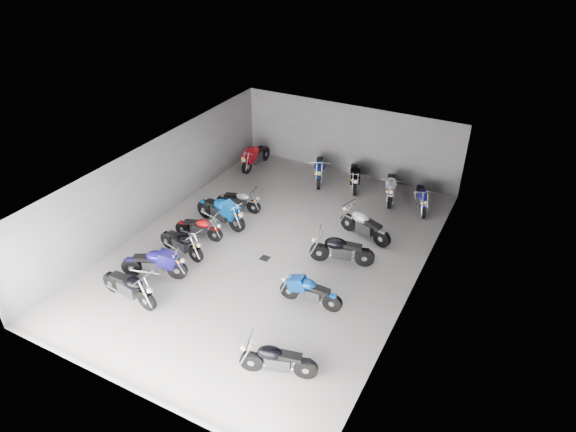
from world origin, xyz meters
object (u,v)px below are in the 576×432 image
at_px(motorcycle_back_c, 320,169).
at_px(motorcycle_back_e, 391,187).
at_px(motorcycle_left_b, 155,264).
at_px(motorcycle_right_f, 364,225).
at_px(motorcycle_right_e, 341,250).
at_px(motorcycle_back_a, 255,156).
at_px(motorcycle_right_a, 277,360).
at_px(motorcycle_back_d, 354,176).
at_px(motorcycle_left_c, 182,243).
at_px(motorcycle_right_c, 310,292).
at_px(motorcycle_back_f, 422,198).
at_px(motorcycle_left_d, 199,228).
at_px(motorcycle_left_a, 129,287).
at_px(motorcycle_left_e, 221,211).
at_px(motorcycle_left_f, 239,200).
at_px(drain_grate, 265,258).

bearing_deg(motorcycle_back_c, motorcycle_back_e, 155.72).
bearing_deg(motorcycle_left_b, motorcycle_right_f, 114.62).
bearing_deg(motorcycle_back_e, motorcycle_right_e, 72.47).
bearing_deg(motorcycle_right_e, motorcycle_back_a, 35.54).
bearing_deg(motorcycle_right_a, motorcycle_back_d, -7.07).
distance_m(motorcycle_left_b, motorcycle_right_a, 5.76).
bearing_deg(motorcycle_right_a, motorcycle_right_f, -15.80).
height_order(motorcycle_left_c, motorcycle_right_f, motorcycle_right_f).
distance_m(motorcycle_right_f, motorcycle_back_c, 4.72).
bearing_deg(motorcycle_right_c, motorcycle_back_f, -15.21).
height_order(motorcycle_left_b, motorcycle_right_c, motorcycle_left_b).
bearing_deg(motorcycle_left_b, motorcycle_right_a, 51.58).
xyz_separation_m(motorcycle_right_e, motorcycle_back_e, (0.08, 5.08, 0.02)).
height_order(motorcycle_left_d, motorcycle_back_a, motorcycle_back_a).
relative_size(motorcycle_back_a, motorcycle_back_f, 1.15).
height_order(motorcycle_left_a, motorcycle_back_c, motorcycle_back_c).
bearing_deg(motorcycle_back_e, motorcycle_right_a, 75.24).
distance_m(motorcycle_left_e, motorcycle_back_c, 5.33).
bearing_deg(motorcycle_left_b, motorcycle_back_a, 167.52).
bearing_deg(motorcycle_left_b, motorcycle_back_d, 137.62).
bearing_deg(motorcycle_left_e, motorcycle_back_f, 135.85).
bearing_deg(motorcycle_left_d, motorcycle_back_f, 122.43).
distance_m(motorcycle_left_d, motorcycle_right_f, 6.02).
bearing_deg(motorcycle_back_f, motorcycle_left_c, 24.49).
relative_size(motorcycle_left_b, motorcycle_left_f, 1.12).
height_order(motorcycle_left_f, motorcycle_back_f, motorcycle_back_f).
height_order(motorcycle_left_e, motorcycle_back_a, motorcycle_left_e).
xyz_separation_m(motorcycle_left_a, motorcycle_back_d, (3.38, 10.18, -0.02)).
distance_m(motorcycle_left_e, motorcycle_left_f, 1.20).
distance_m(drain_grate, motorcycle_right_f, 3.85).
distance_m(motorcycle_left_b, motorcycle_left_c, 1.41).
height_order(motorcycle_left_d, motorcycle_back_c, motorcycle_back_c).
bearing_deg(motorcycle_right_e, motorcycle_back_f, -32.78).
xyz_separation_m(motorcycle_left_e, motorcycle_back_c, (1.80, 5.01, -0.02)).
distance_m(motorcycle_right_e, motorcycle_back_d, 5.60).
bearing_deg(motorcycle_left_f, motorcycle_right_e, 67.03).
bearing_deg(motorcycle_left_a, motorcycle_left_d, -172.06).
relative_size(motorcycle_right_e, motorcycle_back_c, 0.99).
bearing_deg(motorcycle_right_c, motorcycle_back_a, 36.78).
relative_size(motorcycle_left_f, motorcycle_right_f, 0.89).
height_order(motorcycle_right_e, motorcycle_back_f, motorcycle_right_e).
relative_size(motorcycle_right_a, motorcycle_right_e, 0.93).
bearing_deg(motorcycle_back_f, motorcycle_back_a, -23.76).
relative_size(motorcycle_left_e, motorcycle_right_a, 1.18).
xyz_separation_m(motorcycle_left_d, motorcycle_right_e, (5.17, 1.01, 0.08)).
relative_size(motorcycle_left_b, motorcycle_right_a, 1.06).
bearing_deg(motorcycle_back_d, motorcycle_right_a, 77.59).
xyz_separation_m(motorcycle_back_a, motorcycle_back_e, (6.47, 0.04, 0.01)).
relative_size(motorcycle_left_f, motorcycle_right_a, 0.94).
bearing_deg(motorcycle_left_c, motorcycle_left_a, 10.85).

